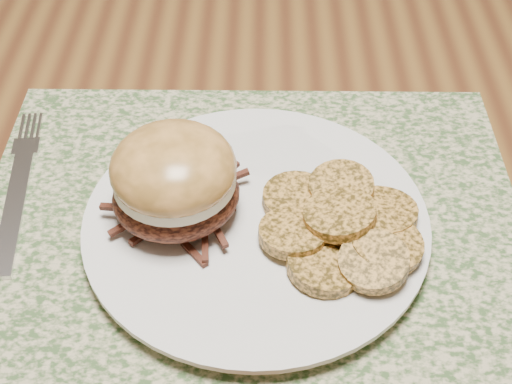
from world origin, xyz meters
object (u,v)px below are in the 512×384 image
pork_sandwich (175,179)px  fork (19,186)px  dinner_plate (256,224)px  dining_table (26,155)px

pork_sandwich → fork: size_ratio=0.65×
dinner_plate → pork_sandwich: size_ratio=2.01×
dining_table → dinner_plate: (0.25, -0.18, 0.09)m
dining_table → dinner_plate: dinner_plate is taller
dinner_plate → pork_sandwich: 0.08m
dinner_plate → dining_table: bearing=144.4°
dinner_plate → fork: (-0.20, 0.05, -0.01)m
pork_sandwich → fork: (-0.14, 0.04, -0.05)m
pork_sandwich → fork: 0.16m
fork → dining_table: bearing=102.7°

